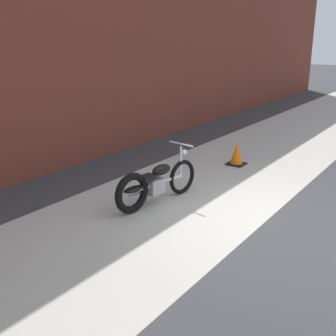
% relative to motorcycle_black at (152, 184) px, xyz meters
% --- Properties ---
extents(ground_plane, '(80.00, 80.00, 0.00)m').
position_rel_motorcycle_black_xyz_m(ground_plane, '(0.49, -1.99, -0.40)').
color(ground_plane, '#38383A').
extents(sidewalk_slab, '(36.00, 3.50, 0.01)m').
position_rel_motorcycle_black_xyz_m(sidewalk_slab, '(0.49, -0.24, -0.40)').
color(sidewalk_slab, '#B2ADA3').
rests_on(sidewalk_slab, ground).
extents(brick_building_wall, '(36.00, 0.50, 5.90)m').
position_rel_motorcycle_black_xyz_m(brick_building_wall, '(0.49, 3.21, 2.55)').
color(brick_building_wall, brown).
rests_on(brick_building_wall, ground).
extents(motorcycle_black, '(2.00, 0.65, 1.03)m').
position_rel_motorcycle_black_xyz_m(motorcycle_black, '(0.00, 0.00, 0.00)').
color(motorcycle_black, black).
rests_on(motorcycle_black, ground).
extents(traffic_cone, '(0.40, 0.40, 0.55)m').
position_rel_motorcycle_black_xyz_m(traffic_cone, '(3.15, -0.14, -0.15)').
color(traffic_cone, orange).
rests_on(traffic_cone, ground).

